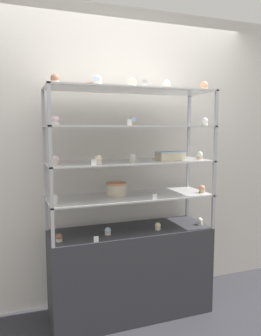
{
  "coord_description": "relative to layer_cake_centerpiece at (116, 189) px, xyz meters",
  "views": [
    {
      "loc": [
        -0.89,
        -2.45,
        1.55
      ],
      "look_at": [
        0.0,
        0.0,
        1.24
      ],
      "focal_mm": 35.0,
      "sensor_mm": 36.0,
      "label": 1
    }
  ],
  "objects": [
    {
      "name": "cupcake_12",
      "position": [
        0.71,
        -0.17,
        0.54
      ],
      "size": [
        0.06,
        0.06,
        0.07
      ],
      "color": "beige",
      "rests_on": "display_riser_upper"
    },
    {
      "name": "cupcake_7",
      "position": [
        -0.19,
        -0.17,
        0.26
      ],
      "size": [
        0.05,
        0.05,
        0.06
      ],
      "color": "beige",
      "rests_on": "display_riser_middle"
    },
    {
      "name": "ground_plane",
      "position": [
        0.1,
        -0.06,
        -1.06
      ],
      "size": [
        20.0,
        20.0,
        0.0
      ],
      "primitive_type": "plane",
      "color": "#2D2D33"
    },
    {
      "name": "cupcake_8",
      "position": [
        0.1,
        -0.11,
        0.26
      ],
      "size": [
        0.05,
        0.05,
        0.06
      ],
      "color": "beige",
      "rests_on": "display_riser_middle"
    },
    {
      "name": "cupcake_14",
      "position": [
        -0.19,
        -0.17,
        0.83
      ],
      "size": [
        0.06,
        0.06,
        0.08
      ],
      "color": "beige",
      "rests_on": "display_riser_top"
    },
    {
      "name": "back_wall",
      "position": [
        0.1,
        0.31,
        0.24
      ],
      "size": [
        8.0,
        0.05,
        2.6
      ],
      "color": "silver",
      "rests_on": "ground_plane"
    },
    {
      "name": "cupcake_5",
      "position": [
        0.71,
        -0.15,
        -0.02
      ],
      "size": [
        0.05,
        0.05,
        0.07
      ],
      "color": "#CCB28C",
      "rests_on": "display_riser_lower"
    },
    {
      "name": "price_tag_1",
      "position": [
        0.23,
        -0.26,
        -0.03
      ],
      "size": [
        0.04,
        0.0,
        0.04
      ],
      "color": "white",
      "rests_on": "display_riser_lower"
    },
    {
      "name": "cupcake_15",
      "position": [
        0.09,
        -0.12,
        0.83
      ],
      "size": [
        0.06,
        0.06,
        0.08
      ],
      "color": "white",
      "rests_on": "display_riser_top"
    },
    {
      "name": "cupcake_2",
      "position": [
        0.31,
        -0.14,
        -0.31
      ],
      "size": [
        0.05,
        0.05,
        0.06
      ],
      "color": "beige",
      "rests_on": "display_base"
    },
    {
      "name": "cupcake_11",
      "position": [
        0.09,
        -0.13,
        0.54
      ],
      "size": [
        0.06,
        0.06,
        0.07
      ],
      "color": "#CCB28C",
      "rests_on": "display_riser_upper"
    },
    {
      "name": "sheet_cake_frosted",
      "position": [
        0.45,
        -0.07,
        0.26
      ],
      "size": [
        0.23,
        0.14,
        0.07
      ],
      "color": "beige",
      "rests_on": "display_riser_middle"
    },
    {
      "name": "cupcake_16",
      "position": [
        0.39,
        -0.1,
        0.83
      ],
      "size": [
        0.06,
        0.06,
        0.08
      ],
      "color": "#CCB28C",
      "rests_on": "display_riser_top"
    },
    {
      "name": "price_tag_3",
      "position": [
        0.02,
        -0.26,
        0.53
      ],
      "size": [
        0.04,
        0.0,
        0.04
      ],
      "color": "white",
      "rests_on": "display_riser_upper"
    },
    {
      "name": "display_riser_lower",
      "position": [
        0.1,
        -0.06,
        -0.07
      ],
      "size": [
        1.32,
        0.45,
        0.28
      ],
      "color": "#B7B7BC",
      "rests_on": "display_base"
    },
    {
      "name": "cupcake_3",
      "position": [
        0.71,
        -0.14,
        -0.31
      ],
      "size": [
        0.05,
        0.05,
        0.06
      ],
      "color": "beige",
      "rests_on": "display_base"
    },
    {
      "name": "display_riser_top",
      "position": [
        0.1,
        -0.06,
        0.78
      ],
      "size": [
        1.32,
        0.45,
        0.28
      ],
      "color": "#B7B7BC",
      "rests_on": "display_riser_upper"
    },
    {
      "name": "cupcake_10",
      "position": [
        -0.49,
        -0.16,
        0.54
      ],
      "size": [
        0.06,
        0.06,
        0.07
      ],
      "color": "white",
      "rests_on": "display_riser_upper"
    },
    {
      "name": "layer_cake_centerpiece",
      "position": [
        0.0,
        0.0,
        0.0
      ],
      "size": [
        0.17,
        0.17,
        0.1
      ],
      "color": "beige",
      "rests_on": "display_riser_lower"
    },
    {
      "name": "price_tag_4",
      "position": [
        0.14,
        -0.26,
        0.81
      ],
      "size": [
        0.04,
        0.0,
        0.04
      ],
      "color": "white",
      "rests_on": "display_riser_top"
    },
    {
      "name": "cupcake_1",
      "position": [
        -0.11,
        -0.13,
        -0.31
      ],
      "size": [
        0.05,
        0.05,
        0.06
      ],
      "color": "beige",
      "rests_on": "display_base"
    },
    {
      "name": "display_base",
      "position": [
        0.1,
        -0.06,
        -0.7
      ],
      "size": [
        1.32,
        0.45,
        0.73
      ],
      "color": "#333338",
      "rests_on": "ground_plane"
    },
    {
      "name": "cupcake_0",
      "position": [
        -0.49,
        -0.16,
        -0.31
      ],
      "size": [
        0.05,
        0.05,
        0.06
      ],
      "color": "beige",
      "rests_on": "display_base"
    },
    {
      "name": "price_tag_2",
      "position": [
        -0.25,
        -0.26,
        0.25
      ],
      "size": [
        0.04,
        0.0,
        0.04
      ],
      "color": "white",
      "rests_on": "display_riser_middle"
    },
    {
      "name": "cupcake_17",
      "position": [
        0.71,
        -0.15,
        0.83
      ],
      "size": [
        0.06,
        0.06,
        0.08
      ],
      "color": "#CCB28C",
      "rests_on": "display_riser_top"
    },
    {
      "name": "cupcake_6",
      "position": [
        -0.5,
        -0.12,
        0.26
      ],
      "size": [
        0.05,
        0.05,
        0.06
      ],
      "color": "beige",
      "rests_on": "display_riser_middle"
    },
    {
      "name": "cupcake_4",
      "position": [
        -0.51,
        -0.13,
        -0.02
      ],
      "size": [
        0.05,
        0.05,
        0.07
      ],
      "color": "white",
      "rests_on": "display_riser_lower"
    },
    {
      "name": "display_riser_middle",
      "position": [
        0.1,
        -0.06,
        0.21
      ],
      "size": [
        1.32,
        0.45,
        0.28
      ],
      "color": "#B7B7BC",
      "rests_on": "display_riser_lower"
    },
    {
      "name": "donut_glazed",
      "position": [
        -0.18,
        0.01,
        0.81
      ],
      "size": [
        0.15,
        0.15,
        0.04
      ],
      "color": "brown",
      "rests_on": "display_riser_top"
    },
    {
      "name": "cupcake_13",
      "position": [
        -0.48,
        -0.11,
        0.83
      ],
      "size": [
        0.06,
        0.06,
        0.08
      ],
      "color": "#CCB28C",
      "rests_on": "display_riser_top"
    },
    {
      "name": "price_tag_0",
      "position": [
        -0.24,
        -0.26,
        -0.31
      ],
      "size": [
        0.04,
        0.0,
        0.04
      ],
      "color": "white",
      "rests_on": "display_base"
    },
    {
      "name": "cupcake_9",
      "position": [
        0.72,
        -0.1,
        0.26
      ],
      "size": [
        0.05,
        0.05,
        0.06
      ],
      "color": "#CCB28C",
      "rests_on": "display_riser_middle"
    },
    {
      "name": "display_riser_upper",
      "position": [
        0.1,
        -0.06,
        0.49
      ],
      "size": [
        1.32,
        0.45,
        0.28
      ],
      "color": "#B7B7BC",
      "rests_on": "display_riser_middle"
    }
  ]
}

